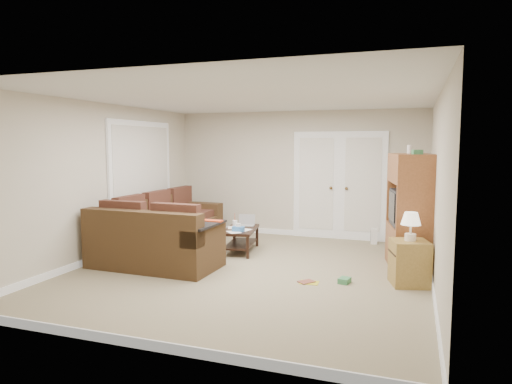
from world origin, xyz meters
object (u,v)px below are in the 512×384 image
at_px(tv_armoire, 411,211).
at_px(side_cabinet, 410,259).
at_px(sectional_sofa, 164,234).
at_px(coffee_table, 241,239).

height_order(tv_armoire, side_cabinet, tv_armoire).
bearing_deg(tv_armoire, side_cabinet, -100.31).
xyz_separation_m(sectional_sofa, side_cabinet, (3.89, -0.37, -0.01)).
xyz_separation_m(sectional_sofa, tv_armoire, (3.89, 0.50, 0.51)).
height_order(sectional_sofa, coffee_table, sectional_sofa).
bearing_deg(coffee_table, tv_armoire, -12.91).
height_order(coffee_table, side_cabinet, side_cabinet).
distance_m(coffee_table, tv_armoire, 2.84).
xyz_separation_m(coffee_table, tv_armoire, (2.76, -0.16, 0.64)).
height_order(sectional_sofa, side_cabinet, side_cabinet).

